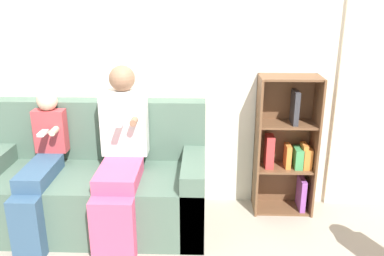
% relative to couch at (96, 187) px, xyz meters
% --- Properties ---
extents(back_wall, '(10.00, 0.06, 2.55)m').
position_rel_couch_xyz_m(back_wall, '(0.19, 0.43, 0.95)').
color(back_wall, silver).
rests_on(back_wall, ground_plane).
extents(couch, '(1.78, 0.80, 0.98)m').
position_rel_couch_xyz_m(couch, '(0.00, 0.00, 0.00)').
color(couch, '#4C6656').
rests_on(couch, ground_plane).
extents(adult_seated, '(0.36, 0.76, 1.30)m').
position_rel_couch_xyz_m(adult_seated, '(0.24, -0.11, 0.35)').
color(adult_seated, '#DB4C75').
rests_on(adult_seated, ground_plane).
extents(child_seated, '(0.25, 0.76, 1.09)m').
position_rel_couch_xyz_m(child_seated, '(-0.37, -0.17, 0.23)').
color(child_seated, '#335170').
rests_on(child_seated, ground_plane).
extents(bookshelf, '(0.50, 0.29, 1.19)m').
position_rel_couch_xyz_m(bookshelf, '(1.59, 0.28, 0.25)').
color(bookshelf, brown).
rests_on(bookshelf, ground_plane).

